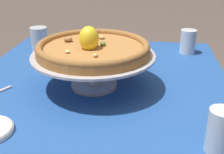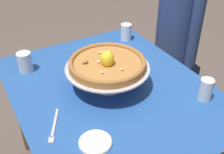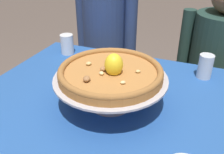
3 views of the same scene
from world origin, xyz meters
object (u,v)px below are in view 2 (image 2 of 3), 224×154
object	(u,v)px
dinner_fork	(54,127)
water_glass_back_right	(205,91)
water_glass_front_left	(25,63)
diner_left	(175,48)
pizza	(107,63)
water_glass_back_left	(126,33)
side_plate	(95,142)
pizza_stand	(107,72)

from	to	relation	value
dinner_fork	water_glass_back_right	bearing A→B (deg)	76.31
water_glass_front_left	diner_left	bearing A→B (deg)	89.77
pizza	water_glass_back_left	distance (m)	0.57
water_glass_back_right	side_plate	bearing A→B (deg)	-90.11
pizza	dinner_fork	size ratio (longest dim) A/B	1.99
side_plate	dinner_fork	size ratio (longest dim) A/B	0.71
water_glass_back_right	diner_left	size ratio (longest dim) A/B	0.09
pizza	diner_left	world-z (taller)	diner_left
water_glass_back_right	diner_left	bearing A→B (deg)	149.08
water_glass_front_left	side_plate	size ratio (longest dim) A/B	0.83
side_plate	diner_left	distance (m)	1.23
water_glass_back_right	dinner_fork	world-z (taller)	water_glass_back_right
pizza_stand	dinner_fork	distance (m)	0.39
pizza_stand	diner_left	bearing A→B (deg)	114.71
pizza_stand	pizza	size ratio (longest dim) A/B	1.10
water_glass_front_left	water_glass_back_right	distance (m)	0.98
water_glass_front_left	water_glass_back_left	distance (m)	0.71
pizza_stand	dinner_fork	bearing A→B (deg)	-66.92
dinner_fork	water_glass_front_left	bearing A→B (deg)	177.73
dinner_fork	diner_left	distance (m)	1.25
pizza_stand	water_glass_back_right	size ratio (longest dim) A/B	3.75
diner_left	water_glass_back_right	bearing A→B (deg)	-30.92
diner_left	dinner_fork	bearing A→B (deg)	-65.79
pizza_stand	side_plate	xyz separation A→B (m)	(0.32, -0.23, -0.09)
water_glass_back_left	water_glass_back_right	distance (m)	0.74
water_glass_back_left	dinner_fork	bearing A→B (deg)	-51.89
side_plate	diner_left	size ratio (longest dim) A/B	0.11
pizza	water_glass_front_left	size ratio (longest dim) A/B	3.38
pizza_stand	dinner_fork	size ratio (longest dim) A/B	2.20
water_glass_back_right	dinner_fork	xyz separation A→B (m)	(-0.18, -0.72, -0.05)
pizza_stand	pizza	xyz separation A→B (m)	(0.00, -0.00, 0.05)
water_glass_back_right	side_plate	xyz separation A→B (m)	(-0.00, -0.60, -0.04)
pizza_stand	pizza	world-z (taller)	pizza
pizza	water_glass_back_left	world-z (taller)	pizza
pizza	water_glass_back_right	size ratio (longest dim) A/B	3.40
water_glass_back_right	pizza	bearing A→B (deg)	-131.30
water_glass_front_left	diner_left	size ratio (longest dim) A/B	0.09
pizza	diner_left	distance (m)	0.90
pizza	water_glass_back_right	world-z (taller)	pizza
water_glass_front_left	water_glass_back_left	world-z (taller)	water_glass_front_left
pizza_stand	side_plate	world-z (taller)	pizza_stand
pizza_stand	water_glass_back_right	world-z (taller)	pizza_stand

